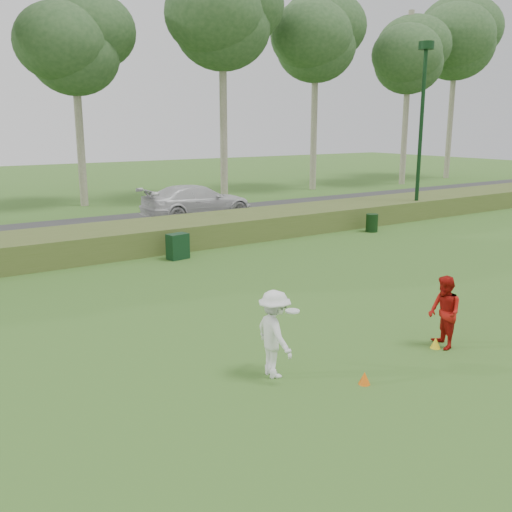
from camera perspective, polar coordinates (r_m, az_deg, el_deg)
ground at (r=11.68m, az=11.11°, el=-9.96°), size 120.00×120.00×0.00m
reed_strip at (r=21.39m, az=-11.97°, el=1.83°), size 80.00×3.00×0.90m
park_road at (r=26.11m, az=-16.04°, el=2.67°), size 80.00×6.00×0.06m
lamp_post at (r=28.55m, az=16.34°, el=14.73°), size 0.70×0.70×8.18m
tree_4 at (r=33.72m, az=-17.76°, el=19.44°), size 6.24×6.24×11.50m
tree_5 at (r=35.36m, az=-3.40°, el=22.76°), size 7.28×7.28×14.00m
tree_6 at (r=40.90m, az=6.01°, el=20.86°), size 7.02×7.02×13.50m
tree_7 at (r=45.59m, az=15.06°, el=18.74°), size 6.50×6.50×12.50m
tree_8 at (r=52.04m, az=19.40°, el=19.80°), size 8.06×8.06×15.00m
player_white at (r=10.42m, az=1.87°, el=-7.79°), size 0.90×1.11×1.63m
player_red at (r=12.34m, az=18.32°, el=-5.38°), size 0.83×0.91×1.51m
cone_orange at (r=10.53m, az=10.79°, el=-11.90°), size 0.21×0.21×0.23m
cone_yellow at (r=12.46m, az=17.51°, el=-8.28°), size 0.21×0.21×0.23m
utility_cabinet at (r=19.64m, az=-7.83°, el=0.96°), size 0.76×0.54×0.88m
trash_bin at (r=24.92m, az=11.51°, el=3.27°), size 0.54×0.54×0.77m
car_right at (r=27.76m, az=-5.89°, el=5.44°), size 5.52×2.27×1.60m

